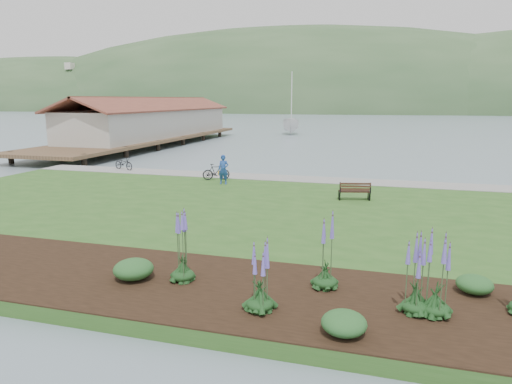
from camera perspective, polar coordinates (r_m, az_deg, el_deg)
ground at (r=21.67m, az=-0.80°, el=-2.30°), size 600.00×600.00×0.00m
lawn at (r=19.77m, az=-2.49°, el=-3.07°), size 34.00×20.00×0.40m
shoreline_path at (r=28.12m, az=3.28°, el=1.76°), size 34.00×2.20×0.03m
garden_bed at (r=11.79m, az=-0.68°, el=-12.29°), size 24.00×4.40×0.04m
far_hillside at (r=190.70m, az=20.54°, el=9.27°), size 580.00×80.00×38.00m
pier_pavilion at (r=54.40m, az=-12.77°, el=8.59°), size 8.00×36.00×5.40m
park_bench at (r=22.42m, az=12.22°, el=0.15°), size 1.57×0.91×0.92m
person at (r=26.08m, az=-4.11°, el=3.14°), size 0.74×0.53×1.97m
bicycle_a at (r=32.66m, az=-16.21°, el=3.47°), size 1.16×1.85×0.92m
bicycle_b at (r=27.55m, az=-5.01°, el=2.53°), size 1.15×1.66×0.98m
sailboat at (r=68.94m, az=4.40°, el=7.20°), size 13.03×13.19×29.13m
pannier at (r=29.16m, az=-4.46°, el=2.38°), size 0.29×0.34×0.31m
echium_0 at (r=10.47m, az=0.49°, el=-10.80°), size 0.62×0.62×1.82m
echium_1 at (r=11.77m, az=8.69°, el=-7.87°), size 0.62×0.62×2.25m
echium_2 at (r=10.96m, az=19.46°, el=-10.21°), size 0.62×0.62×1.91m
echium_4 at (r=12.17m, az=-9.24°, el=-6.36°), size 0.62×0.62×2.39m
echium_5 at (r=10.94m, az=21.79°, el=-9.68°), size 0.62×0.62×2.19m
shrub_0 at (r=12.83m, az=-15.07°, el=-9.29°), size 1.07×1.07×0.54m
shrub_1 at (r=9.89m, az=10.95°, el=-15.79°), size 0.94×0.94×0.47m
shrub_2 at (r=12.79m, az=25.65°, el=-10.36°), size 0.88×0.88×0.44m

